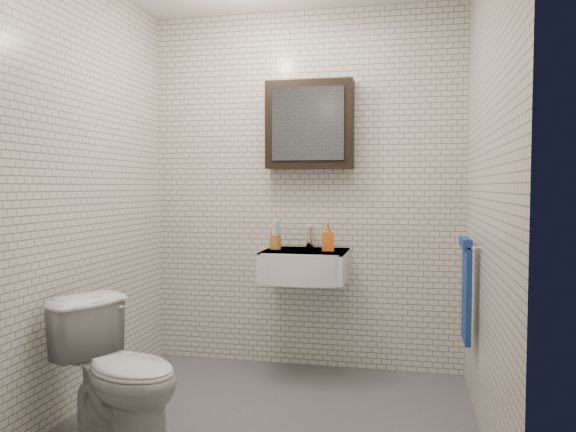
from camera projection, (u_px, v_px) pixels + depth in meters
The scene contains 9 objects.
ground at pixel (270, 421), 3.04m from camera, with size 2.20×2.00×0.01m, color #515359.
room_shell at pixel (270, 151), 2.97m from camera, with size 2.22×2.02×2.51m.
washbasin at pixel (304, 265), 3.71m from camera, with size 0.55×0.50×0.20m.
faucet at pixel (309, 238), 3.89m from camera, with size 0.06×0.20×0.15m.
mirror_cabinet at pixel (310, 125), 3.85m from camera, with size 0.60×0.15×0.60m.
towel_rail at pixel (467, 285), 3.13m from camera, with size 0.09×0.30×0.58m.
toothbrush_cup at pixel (275, 241), 3.82m from camera, with size 0.08×0.08×0.21m.
soap_bottle at pixel (328, 237), 3.71m from camera, with size 0.08×0.08×0.18m, color orange.
toilet at pixel (121, 373), 2.77m from camera, with size 0.40×0.70×0.71m, color silver.
Camera 1 is at (0.73, -2.89, 1.28)m, focal length 35.00 mm.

